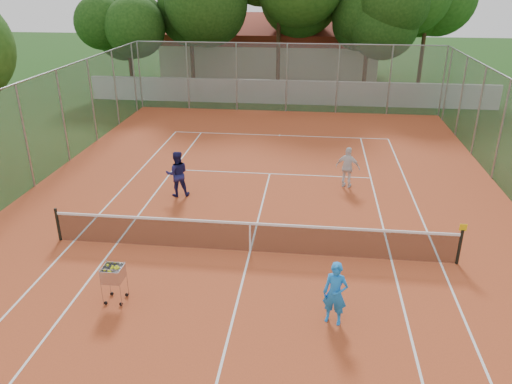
# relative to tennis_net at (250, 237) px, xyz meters

# --- Properties ---
(ground) EXTENTS (120.00, 120.00, 0.00)m
(ground) POSITION_rel_tennis_net_xyz_m (0.00, 0.00, -0.51)
(ground) COLOR #15370F
(ground) RESTS_ON ground
(court_pad) EXTENTS (18.00, 34.00, 0.02)m
(court_pad) POSITION_rel_tennis_net_xyz_m (0.00, 0.00, -0.50)
(court_pad) COLOR #B54923
(court_pad) RESTS_ON ground
(court_lines) EXTENTS (10.98, 23.78, 0.01)m
(court_lines) POSITION_rel_tennis_net_xyz_m (0.00, 0.00, -0.49)
(court_lines) COLOR white
(court_lines) RESTS_ON court_pad
(tennis_net) EXTENTS (11.88, 0.10, 0.98)m
(tennis_net) POSITION_rel_tennis_net_xyz_m (0.00, 0.00, 0.00)
(tennis_net) COLOR black
(tennis_net) RESTS_ON court_pad
(perimeter_fence) EXTENTS (18.00, 34.00, 4.00)m
(perimeter_fence) POSITION_rel_tennis_net_xyz_m (0.00, 0.00, 1.49)
(perimeter_fence) COLOR slate
(perimeter_fence) RESTS_ON ground
(boundary_wall) EXTENTS (26.00, 0.30, 1.50)m
(boundary_wall) POSITION_rel_tennis_net_xyz_m (0.00, 19.00, 0.24)
(boundary_wall) COLOR silver
(boundary_wall) RESTS_ON ground
(clubhouse) EXTENTS (16.40, 9.00, 4.40)m
(clubhouse) POSITION_rel_tennis_net_xyz_m (-2.00, 29.00, 1.69)
(clubhouse) COLOR beige
(clubhouse) RESTS_ON ground
(tropical_trees) EXTENTS (29.00, 19.00, 10.00)m
(tropical_trees) POSITION_rel_tennis_net_xyz_m (0.00, 22.00, 4.49)
(tropical_trees) COLOR black
(tropical_trees) RESTS_ON ground
(player_near) EXTENTS (0.66, 0.53, 1.58)m
(player_near) POSITION_rel_tennis_net_xyz_m (2.38, -3.04, 0.30)
(player_near) COLOR #1B80EA
(player_near) RESTS_ON court_pad
(player_far_left) EXTENTS (0.99, 0.86, 1.72)m
(player_far_left) POSITION_rel_tennis_net_xyz_m (-3.19, 3.81, 0.37)
(player_far_left) COLOR #1B1B52
(player_far_left) RESTS_ON court_pad
(player_far_right) EXTENTS (1.01, 0.66, 1.60)m
(player_far_right) POSITION_rel_tennis_net_xyz_m (3.09, 5.38, 0.31)
(player_far_right) COLOR silver
(player_far_right) RESTS_ON court_pad
(ball_hopper) EXTENTS (0.57, 0.57, 1.08)m
(ball_hopper) POSITION_rel_tennis_net_xyz_m (-3.03, -2.84, 0.05)
(ball_hopper) COLOR #ABAAB1
(ball_hopper) RESTS_ON court_pad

